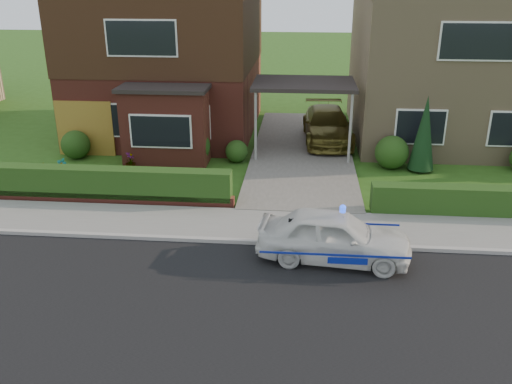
# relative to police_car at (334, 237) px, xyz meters

# --- Properties ---
(ground) EXTENTS (120.00, 120.00, 0.00)m
(ground) POSITION_rel_police_car_xyz_m (-0.84, -2.40, -0.63)
(ground) COLOR #284F15
(ground) RESTS_ON ground
(road) EXTENTS (60.00, 6.00, 0.02)m
(road) POSITION_rel_police_car_xyz_m (-0.84, -2.40, -0.63)
(road) COLOR black
(road) RESTS_ON ground
(kerb) EXTENTS (60.00, 0.16, 0.12)m
(kerb) POSITION_rel_police_car_xyz_m (-0.84, 0.65, -0.57)
(kerb) COLOR #9E9993
(kerb) RESTS_ON ground
(sidewalk) EXTENTS (60.00, 2.00, 0.10)m
(sidewalk) POSITION_rel_police_car_xyz_m (-0.84, 1.70, -0.58)
(sidewalk) COLOR slate
(sidewalk) RESTS_ON ground
(driveway) EXTENTS (3.80, 12.00, 0.12)m
(driveway) POSITION_rel_police_car_xyz_m (-0.84, 8.60, -0.57)
(driveway) COLOR #666059
(driveway) RESTS_ON ground
(house_left) EXTENTS (7.50, 9.53, 7.25)m
(house_left) POSITION_rel_police_car_xyz_m (-6.62, 11.50, 3.18)
(house_left) COLOR maroon
(house_left) RESTS_ON ground
(house_right) EXTENTS (7.50, 8.06, 7.25)m
(house_right) POSITION_rel_police_car_xyz_m (4.96, 11.59, 3.04)
(house_right) COLOR tan
(house_right) RESTS_ON ground
(carport_link) EXTENTS (3.80, 3.00, 2.77)m
(carport_link) POSITION_rel_police_car_xyz_m (-0.84, 8.55, 2.03)
(carport_link) COLOR black
(carport_link) RESTS_ON ground
(garage_door) EXTENTS (2.20, 0.10, 2.10)m
(garage_door) POSITION_rel_police_car_xyz_m (-9.09, 7.56, 0.42)
(garage_door) COLOR brown
(garage_door) RESTS_ON ground
(dwarf_wall) EXTENTS (7.70, 0.25, 0.36)m
(dwarf_wall) POSITION_rel_police_car_xyz_m (-6.64, 2.90, -0.45)
(dwarf_wall) COLOR maroon
(dwarf_wall) RESTS_ON ground
(hedge_left) EXTENTS (7.50, 0.55, 0.90)m
(hedge_left) POSITION_rel_police_car_xyz_m (-6.64, 3.05, -0.63)
(hedge_left) COLOR #153611
(hedge_left) RESTS_ON ground
(hedge_right) EXTENTS (7.50, 0.55, 0.80)m
(hedge_right) POSITION_rel_police_car_xyz_m (4.96, 2.95, -0.63)
(hedge_right) COLOR #153611
(hedge_right) RESTS_ON ground
(shrub_left_far) EXTENTS (1.08, 1.08, 1.08)m
(shrub_left_far) POSITION_rel_police_car_xyz_m (-9.34, 7.10, -0.09)
(shrub_left_far) COLOR #153611
(shrub_left_far) RESTS_ON ground
(shrub_left_mid) EXTENTS (1.32, 1.32, 1.32)m
(shrub_left_mid) POSITION_rel_police_car_xyz_m (-4.84, 6.90, 0.03)
(shrub_left_mid) COLOR #153611
(shrub_left_mid) RESTS_ON ground
(shrub_left_near) EXTENTS (0.84, 0.84, 0.84)m
(shrub_left_near) POSITION_rel_police_car_xyz_m (-3.24, 7.20, -0.21)
(shrub_left_near) COLOR #153611
(shrub_left_near) RESTS_ON ground
(shrub_right_near) EXTENTS (1.20, 1.20, 1.20)m
(shrub_right_near) POSITION_rel_police_car_xyz_m (2.36, 7.00, -0.03)
(shrub_right_near) COLOR #153611
(shrub_right_near) RESTS_ON ground
(conifer_a) EXTENTS (0.90, 0.90, 2.60)m
(conifer_a) POSITION_rel_police_car_xyz_m (3.36, 6.80, 0.67)
(conifer_a) COLOR black
(conifer_a) RESTS_ON ground
(police_car) EXTENTS (3.38, 3.81, 1.42)m
(police_car) POSITION_rel_police_car_xyz_m (0.00, 0.00, 0.00)
(police_car) COLOR silver
(police_car) RESTS_ON ground
(driveway_car) EXTENTS (2.11, 4.67, 1.33)m
(driveway_car) POSITION_rel_police_car_xyz_m (0.16, 9.91, 0.16)
(driveway_car) COLOR brown
(driveway_car) RESTS_ON driveway
(potted_plant_a) EXTENTS (0.48, 0.40, 0.77)m
(potted_plant_a) POSITION_rel_police_car_xyz_m (-8.83, 4.69, -0.24)
(potted_plant_a) COLOR gray
(potted_plant_a) RESTS_ON ground
(potted_plant_b) EXTENTS (0.57, 0.53, 0.82)m
(potted_plant_b) POSITION_rel_police_car_xyz_m (-9.35, 4.11, -0.22)
(potted_plant_b) COLOR gray
(potted_plant_b) RESTS_ON ground
(potted_plant_c) EXTENTS (0.38, 0.38, 0.66)m
(potted_plant_c) POSITION_rel_police_car_xyz_m (-6.86, 5.88, -0.30)
(potted_plant_c) COLOR gray
(potted_plant_c) RESTS_ON ground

